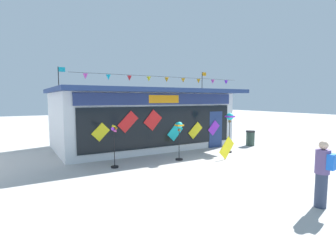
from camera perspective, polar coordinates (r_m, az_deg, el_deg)
The scene contains 8 objects.
ground_plane at distance 10.61m, azimuth 13.98°, elevation -8.97°, with size 80.00×80.00×0.00m, color #ADAAA5.
kite_shop_building at distance 15.07m, azimuth -5.69°, elevation 1.83°, with size 9.62×6.12×4.42m.
wind_spinner_far_left at distance 10.43m, azimuth -11.56°, elevation -3.67°, with size 0.31×0.30×1.71m.
wind_spinner_left at distance 11.48m, azimuth 2.45°, elevation -1.13°, with size 0.32×0.32×1.70m.
wind_spinner_center_left at distance 13.44m, azimuth 13.27°, elevation 1.33°, with size 0.36×0.36×2.00m.
person_near_camera at distance 7.58m, azimuth 30.59°, elevation -8.70°, with size 0.35×0.47×1.68m.
trash_bin at distance 15.87m, azimuth 17.44°, elevation -2.50°, with size 0.52×0.52×0.87m.
display_kite_on_ground at distance 12.13m, azimuth 12.66°, elevation -4.63°, with size 0.51×0.03×0.92m, color yellow.
Camera 1 is at (-7.26, -7.24, 2.69)m, focal length 28.06 mm.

